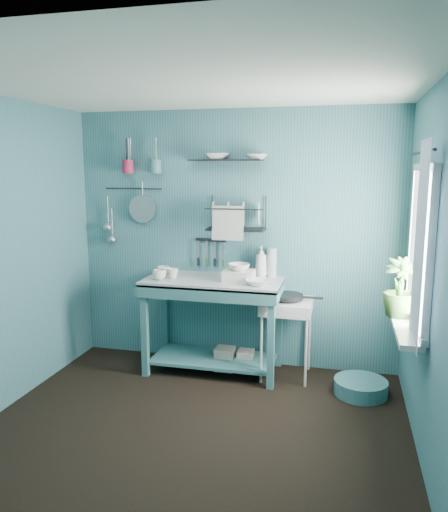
% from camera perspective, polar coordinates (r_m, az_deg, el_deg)
% --- Properties ---
extents(floor, '(3.20, 3.20, 0.00)m').
position_cam_1_polar(floor, '(3.92, -3.89, -19.73)').
color(floor, black).
rests_on(floor, ground).
extents(ceiling, '(3.20, 3.20, 0.00)m').
position_cam_1_polar(ceiling, '(3.45, -4.41, 19.27)').
color(ceiling, silver).
rests_on(ceiling, ground).
extents(wall_back, '(3.20, 0.00, 3.20)m').
position_cam_1_polar(wall_back, '(4.90, 1.24, 1.89)').
color(wall_back, '#376970').
rests_on(wall_back, ground).
extents(wall_front, '(3.20, 0.00, 3.20)m').
position_cam_1_polar(wall_front, '(2.15, -16.65, -9.28)').
color(wall_front, '#376970').
rests_on(wall_front, ground).
extents(wall_right, '(0.00, 3.00, 3.00)m').
position_cam_1_polar(wall_right, '(3.36, 22.87, -2.71)').
color(wall_right, '#376970').
rests_on(wall_right, ground).
extents(work_counter, '(1.30, 0.67, 0.91)m').
position_cam_1_polar(work_counter, '(4.83, -1.19, -7.93)').
color(work_counter, '#346A6E').
rests_on(work_counter, floor).
extents(mug_left, '(0.12, 0.12, 0.10)m').
position_cam_1_polar(mug_left, '(4.69, -7.40, -2.15)').
color(mug_left, silver).
rests_on(mug_left, work_counter).
extents(mug_mid, '(0.14, 0.14, 0.09)m').
position_cam_1_polar(mug_mid, '(4.75, -5.84, -1.99)').
color(mug_mid, silver).
rests_on(mug_mid, work_counter).
extents(mug_right, '(0.17, 0.17, 0.10)m').
position_cam_1_polar(mug_right, '(4.85, -6.94, -1.75)').
color(mug_right, silver).
rests_on(mug_right, work_counter).
extents(wash_tub, '(0.28, 0.22, 0.10)m').
position_cam_1_polar(wash_tub, '(4.62, 1.72, -2.24)').
color(wash_tub, silver).
rests_on(wash_tub, work_counter).
extents(tub_bowl, '(0.20, 0.19, 0.06)m').
position_cam_1_polar(tub_bowl, '(4.60, 1.72, -1.26)').
color(tub_bowl, silver).
rests_on(tub_bowl, wash_tub).
extents(soap_bottle, '(0.11, 0.12, 0.30)m').
position_cam_1_polar(soap_bottle, '(4.78, 4.27, -0.63)').
color(soap_bottle, silver).
rests_on(soap_bottle, work_counter).
extents(water_bottle, '(0.09, 0.09, 0.28)m').
position_cam_1_polar(water_bottle, '(4.79, 5.49, -0.75)').
color(water_bottle, '#A7B3BA').
rests_on(water_bottle, work_counter).
extents(counter_bowl, '(0.22, 0.22, 0.05)m').
position_cam_1_polar(counter_bowl, '(4.46, 3.88, -3.01)').
color(counter_bowl, silver).
rests_on(counter_bowl, work_counter).
extents(hotplate_stand, '(0.49, 0.49, 0.74)m').
position_cam_1_polar(hotplate_stand, '(4.77, 7.10, -9.32)').
color(hotplate_stand, silver).
rests_on(hotplate_stand, floor).
extents(frying_pan, '(0.30, 0.30, 0.03)m').
position_cam_1_polar(frying_pan, '(4.65, 7.21, -4.58)').
color(frying_pan, black).
rests_on(frying_pan, hotplate_stand).
extents(knife_strip, '(0.32, 0.06, 0.03)m').
position_cam_1_polar(knife_strip, '(4.93, -1.51, 1.84)').
color(knife_strip, black).
rests_on(knife_strip, wall_back).
extents(dish_rack, '(0.58, 0.32, 0.32)m').
position_cam_1_polar(dish_rack, '(4.74, 1.40, 4.89)').
color(dish_rack, black).
rests_on(dish_rack, wall_back).
extents(upper_shelf, '(0.71, 0.22, 0.01)m').
position_cam_1_polar(upper_shelf, '(4.77, 0.17, 10.90)').
color(upper_shelf, black).
rests_on(upper_shelf, wall_back).
extents(shelf_bowl_left, '(0.26, 0.26, 0.06)m').
position_cam_1_polar(shelf_bowl_left, '(4.79, -0.79, 10.94)').
color(shelf_bowl_left, silver).
rests_on(shelf_bowl_left, upper_shelf).
extents(shelf_bowl_right, '(0.20, 0.20, 0.05)m').
position_cam_1_polar(shelf_bowl_right, '(4.71, 3.78, 11.03)').
color(shelf_bowl_right, silver).
rests_on(shelf_bowl_right, upper_shelf).
extents(utensil_cup_magenta, '(0.11, 0.11, 0.13)m').
position_cam_1_polar(utensil_cup_magenta, '(5.12, -10.91, 10.00)').
color(utensil_cup_magenta, '#A61E41').
rests_on(utensil_cup_magenta, wall_back).
extents(utensil_cup_teal, '(0.11, 0.11, 0.13)m').
position_cam_1_polar(utensil_cup_teal, '(5.01, -7.81, 10.10)').
color(utensil_cup_teal, '#3D737E').
rests_on(utensil_cup_teal, wall_back).
extents(colander, '(0.28, 0.03, 0.28)m').
position_cam_1_polar(colander, '(5.11, -9.30, 5.35)').
color(colander, '#979A9F').
rests_on(colander, wall_back).
extents(ladle_outer, '(0.01, 0.01, 0.30)m').
position_cam_1_polar(ladle_outer, '(5.29, -13.15, 5.05)').
color(ladle_outer, '#979A9F').
rests_on(ladle_outer, wall_back).
extents(ladle_inner, '(0.01, 0.01, 0.30)m').
position_cam_1_polar(ladle_inner, '(5.28, -12.68, 3.69)').
color(ladle_inner, '#979A9F').
rests_on(ladle_inner, wall_back).
extents(hook_rail, '(0.60, 0.01, 0.01)m').
position_cam_1_polar(hook_rail, '(5.16, -10.29, 7.58)').
color(hook_rail, black).
rests_on(hook_rail, wall_back).
extents(window_glass, '(0.00, 1.10, 1.10)m').
position_cam_1_polar(window_glass, '(3.77, 21.75, 1.00)').
color(window_glass, white).
rests_on(window_glass, wall_right).
extents(windowsill, '(0.16, 0.95, 0.04)m').
position_cam_1_polar(windowsill, '(3.89, 19.94, -7.57)').
color(windowsill, silver).
rests_on(windowsill, wall_right).
extents(curtain, '(0.00, 1.35, 1.35)m').
position_cam_1_polar(curtain, '(3.46, 21.41, 1.11)').
color(curtain, silver).
rests_on(curtain, wall_right).
extents(curtain_rod, '(0.02, 1.05, 0.02)m').
position_cam_1_polar(curtain_rod, '(3.72, 21.71, 10.96)').
color(curtain_rod, black).
rests_on(curtain_rod, wall_right).
extents(potted_plant, '(0.27, 0.27, 0.45)m').
position_cam_1_polar(potted_plant, '(4.00, 19.46, -3.43)').
color(potted_plant, '#396729').
rests_on(potted_plant, windowsill).
extents(storage_tin_large, '(0.18, 0.18, 0.22)m').
position_cam_1_polar(storage_tin_large, '(4.97, 0.11, -11.64)').
color(storage_tin_large, gray).
rests_on(storage_tin_large, floor).
extents(storage_tin_small, '(0.15, 0.15, 0.20)m').
position_cam_1_polar(storage_tin_small, '(4.96, 2.49, -11.82)').
color(storage_tin_small, gray).
rests_on(storage_tin_small, floor).
extents(floor_basin, '(0.46, 0.46, 0.13)m').
position_cam_1_polar(floor_basin, '(4.64, 15.35, -14.26)').
color(floor_basin, '#3F757D').
rests_on(floor_basin, floor).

